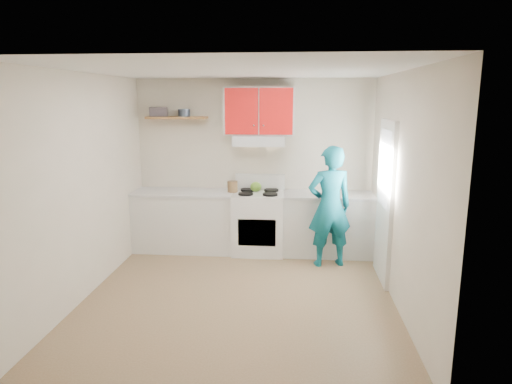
# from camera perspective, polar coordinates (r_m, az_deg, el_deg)

# --- Properties ---
(floor) EXTENTS (3.80, 3.80, 0.00)m
(floor) POSITION_cam_1_polar(r_m,az_deg,el_deg) (5.50, -2.11, -12.98)
(floor) COLOR brown
(floor) RESTS_ON ground
(ceiling) EXTENTS (3.60, 3.80, 0.04)m
(ceiling) POSITION_cam_1_polar(r_m,az_deg,el_deg) (5.00, -2.35, 15.18)
(ceiling) COLOR white
(ceiling) RESTS_ON floor
(back_wall) EXTENTS (3.60, 0.04, 2.60)m
(back_wall) POSITION_cam_1_polar(r_m,az_deg,el_deg) (6.95, -0.26, 3.50)
(back_wall) COLOR beige
(back_wall) RESTS_ON floor
(front_wall) EXTENTS (3.60, 0.04, 2.60)m
(front_wall) POSITION_cam_1_polar(r_m,az_deg,el_deg) (3.27, -6.42, -6.14)
(front_wall) COLOR beige
(front_wall) RESTS_ON floor
(left_wall) EXTENTS (0.04, 3.80, 2.60)m
(left_wall) POSITION_cam_1_polar(r_m,az_deg,el_deg) (5.61, -20.79, 0.71)
(left_wall) COLOR beige
(left_wall) RESTS_ON floor
(right_wall) EXTENTS (0.04, 3.80, 2.60)m
(right_wall) POSITION_cam_1_polar(r_m,az_deg,el_deg) (5.19, 17.92, 0.05)
(right_wall) COLOR beige
(right_wall) RESTS_ON floor
(door) EXTENTS (0.05, 0.85, 2.05)m
(door) POSITION_cam_1_polar(r_m,az_deg,el_deg) (5.91, 16.04, -1.17)
(door) COLOR white
(door) RESTS_ON floor
(door_glass) EXTENTS (0.01, 0.55, 0.95)m
(door_glass) POSITION_cam_1_polar(r_m,az_deg,el_deg) (5.82, 16.02, 2.91)
(door_glass) COLOR white
(door_glass) RESTS_ON door
(counter_left) EXTENTS (1.52, 0.60, 0.90)m
(counter_left) POSITION_cam_1_polar(r_m,az_deg,el_deg) (7.01, -8.99, -3.68)
(counter_left) COLOR silver
(counter_left) RESTS_ON floor
(counter_right) EXTENTS (1.32, 0.60, 0.90)m
(counter_right) POSITION_cam_1_polar(r_m,az_deg,el_deg) (6.83, 9.11, -4.10)
(counter_right) COLOR silver
(counter_right) RESTS_ON floor
(stove) EXTENTS (0.76, 0.65, 0.92)m
(stove) POSITION_cam_1_polar(r_m,az_deg,el_deg) (6.80, 0.34, -3.92)
(stove) COLOR white
(stove) RESTS_ON floor
(range_hood) EXTENTS (0.76, 0.44, 0.15)m
(range_hood) POSITION_cam_1_polar(r_m,az_deg,el_deg) (6.68, 0.43, 6.57)
(range_hood) COLOR silver
(range_hood) RESTS_ON back_wall
(upper_cabinets) EXTENTS (1.02, 0.33, 0.70)m
(upper_cabinets) POSITION_cam_1_polar(r_m,az_deg,el_deg) (6.71, 0.47, 10.23)
(upper_cabinets) COLOR #B61110
(upper_cabinets) RESTS_ON back_wall
(shelf) EXTENTS (0.90, 0.30, 0.04)m
(shelf) POSITION_cam_1_polar(r_m,az_deg,el_deg) (6.94, -10.00, 9.28)
(shelf) COLOR brown
(shelf) RESTS_ON back_wall
(books) EXTENTS (0.31, 0.25, 0.14)m
(books) POSITION_cam_1_polar(r_m,az_deg,el_deg) (6.99, -12.27, 9.92)
(books) COLOR #3B3439
(books) RESTS_ON shelf
(tin) EXTENTS (0.21, 0.21, 0.11)m
(tin) POSITION_cam_1_polar(r_m,az_deg,el_deg) (6.88, -9.10, 9.90)
(tin) COLOR #333D4C
(tin) RESTS_ON shelf
(kettle) EXTENTS (0.22, 0.22, 0.15)m
(kettle) POSITION_cam_1_polar(r_m,az_deg,el_deg) (6.79, -0.02, 0.68)
(kettle) COLOR #5C8B26
(kettle) RESTS_ON stove
(crock) EXTENTS (0.19, 0.19, 0.19)m
(crock) POSITION_cam_1_polar(r_m,az_deg,el_deg) (6.76, -3.00, 0.60)
(crock) COLOR brown
(crock) RESTS_ON counter_left
(cutting_board) EXTENTS (0.31, 0.25, 0.02)m
(cutting_board) POSITION_cam_1_polar(r_m,az_deg,el_deg) (6.60, 7.86, -0.51)
(cutting_board) COLOR olive
(cutting_board) RESTS_ON counter_right
(silicone_mat) EXTENTS (0.27, 0.23, 0.01)m
(silicone_mat) POSITION_cam_1_polar(r_m,az_deg,el_deg) (6.72, 12.80, -0.53)
(silicone_mat) COLOR red
(silicone_mat) RESTS_ON counter_right
(person) EXTENTS (0.69, 0.54, 1.69)m
(person) POSITION_cam_1_polar(r_m,az_deg,el_deg) (6.26, 9.33, -1.85)
(person) COLOR #0C6273
(person) RESTS_ON floor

